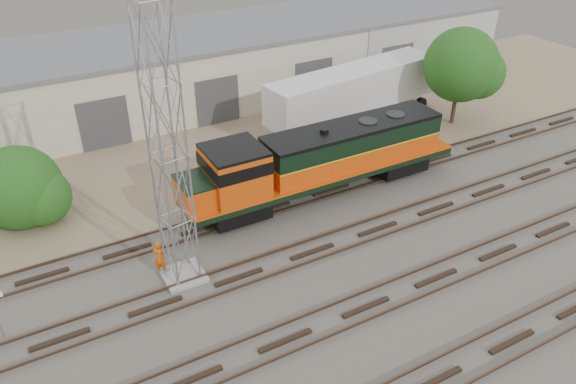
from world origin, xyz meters
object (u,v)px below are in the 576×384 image
signal_tower (169,161)px  worker (160,258)px  locomotive (319,160)px  semi_trailer (357,90)px

signal_tower → worker: (-0.79, 0.75, -5.26)m
locomotive → semi_trailer: (7.47, 7.02, 0.33)m
worker → semi_trailer: bearing=-118.7°
signal_tower → worker: size_ratio=6.95×
semi_trailer → worker: bearing=-159.4°
signal_tower → worker: 5.37m
locomotive → semi_trailer: locomotive is taller
signal_tower → semi_trailer: bearing=31.2°
worker → semi_trailer: semi_trailer is taller
signal_tower → locomotive: bearing=18.6°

